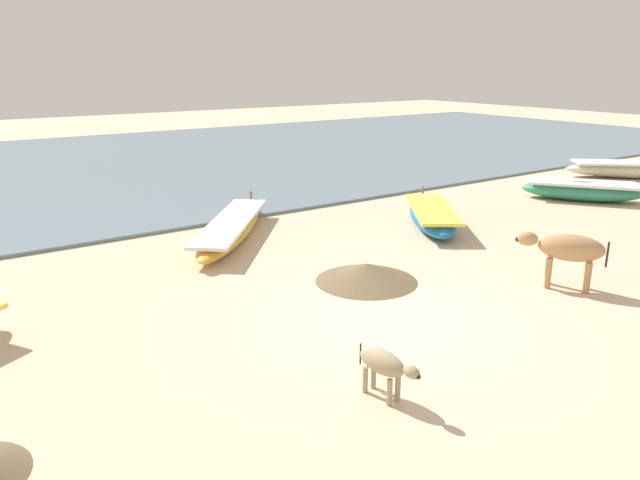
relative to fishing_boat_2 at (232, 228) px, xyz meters
name	(u,v)px	position (x,y,z in m)	size (l,w,h in m)	color
ground	(389,318)	(0.04, -5.29, -0.23)	(80.00, 80.00, 0.00)	beige
sea_water	(97,167)	(0.04, 11.25, -0.19)	(60.00, 20.00, 0.08)	slate
fishing_boat_2	(232,228)	(0.00, 0.00, 0.00)	(3.67, 4.16, 0.61)	gold
fishing_boat_3	(432,216)	(4.38, -1.83, 0.03)	(2.76, 3.32, 0.67)	#1E669E
fishing_boat_5	(582,190)	(9.91, -2.21, 0.06)	(2.78, 3.24, 0.73)	#338C66
cow_adult_tan	(567,250)	(3.37, -6.04, 0.47)	(1.03, 1.38, 0.97)	tan
calf_near_dun	(384,365)	(-1.51, -6.95, 0.20)	(0.35, 0.91, 0.59)	tan
debris_pile_1	(367,272)	(0.76, -3.84, -0.06)	(1.84, 1.84, 0.33)	brown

